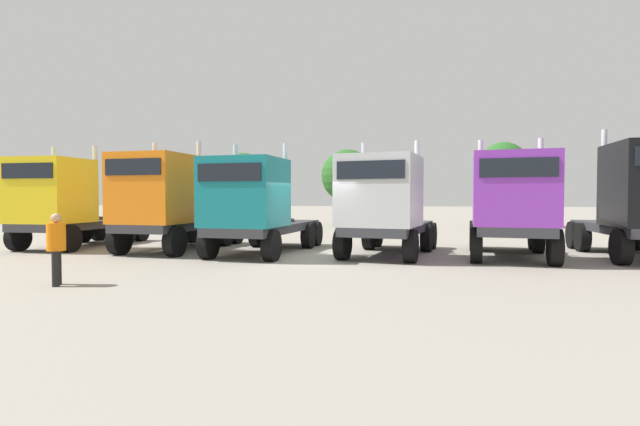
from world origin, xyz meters
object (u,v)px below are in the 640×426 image
(semi_truck_orange, at_px, (166,201))
(visitor_in_hivis, at_px, (56,244))
(semi_truck_teal, at_px, (254,206))
(semi_truck_silver, at_px, (384,204))
(semi_truck_purple, at_px, (512,203))
(semi_truck_yellow, at_px, (64,203))

(semi_truck_orange, relative_size, visitor_in_hivis, 3.80)
(semi_truck_teal, bearing_deg, semi_truck_silver, 99.38)
(semi_truck_orange, xyz_separation_m, semi_truck_purple, (12.08, 0.29, -0.05))
(semi_truck_teal, height_order, semi_truck_purple, semi_truck_purple)
(semi_truck_yellow, xyz_separation_m, semi_truck_teal, (8.12, -0.67, -0.09))
(visitor_in_hivis, bearing_deg, semi_truck_purple, -179.48)
(semi_truck_orange, height_order, semi_truck_silver, semi_truck_orange)
(semi_truck_teal, distance_m, semi_truck_silver, 4.44)
(semi_truck_yellow, bearing_deg, semi_truck_purple, 89.68)
(semi_truck_yellow, height_order, semi_truck_orange, semi_truck_orange)
(semi_truck_yellow, bearing_deg, visitor_in_hivis, 38.45)
(semi_truck_yellow, bearing_deg, semi_truck_teal, 84.90)
(semi_truck_teal, relative_size, visitor_in_hivis, 3.98)
(semi_truck_silver, relative_size, visitor_in_hivis, 3.62)
(visitor_in_hivis, bearing_deg, semi_truck_silver, -167.55)
(visitor_in_hivis, bearing_deg, semi_truck_yellow, -83.00)
(semi_truck_teal, bearing_deg, visitor_in_hivis, -18.44)
(semi_truck_orange, bearing_deg, semi_truck_yellow, -90.28)
(semi_truck_teal, xyz_separation_m, visitor_in_hivis, (-2.52, -6.29, -0.77))
(semi_truck_yellow, distance_m, semi_truck_silver, 12.54)
(semi_truck_purple, distance_m, visitor_in_hivis, 13.07)
(semi_truck_teal, bearing_deg, semi_truck_orange, -92.96)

